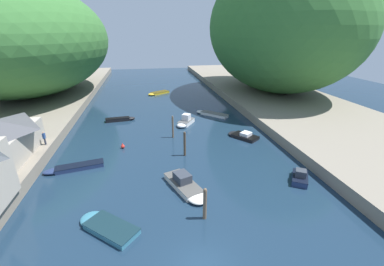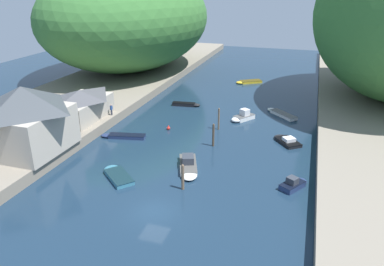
{
  "view_description": "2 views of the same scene",
  "coord_description": "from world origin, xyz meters",
  "px_view_note": "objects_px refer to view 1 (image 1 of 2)",
  "views": [
    {
      "loc": [
        -2.85,
        -11.75,
        14.38
      ],
      "look_at": [
        2.81,
        18.38,
        2.06
      ],
      "focal_mm": 24.0,
      "sensor_mm": 36.0,
      "label": 1
    },
    {
      "loc": [
        12.56,
        -27.27,
        20.32
      ],
      "look_at": [
        -0.93,
        14.81,
        2.12
      ],
      "focal_mm": 35.0,
      "sensor_mm": 36.0,
      "label": 2
    }
  ],
  "objects_px": {
    "boat_moored_right": "(185,122)",
    "boat_red_skiff": "(72,168)",
    "boat_cabin_cruiser": "(211,114)",
    "boat_small_dinghy": "(121,119)",
    "boat_open_rowboat": "(242,135)",
    "boat_far_right_bank": "(300,176)",
    "boat_mid_channel": "(158,93)",
    "boat_navy_launch": "(106,226)",
    "person_on_quay": "(44,137)",
    "boat_white_cruiser": "(186,186)",
    "channel_buoy_near": "(123,146)"
  },
  "relations": [
    {
      "from": "boat_moored_right",
      "to": "boat_red_skiff",
      "type": "distance_m",
      "value": 18.92
    },
    {
      "from": "boat_cabin_cruiser",
      "to": "boat_red_skiff",
      "type": "xyz_separation_m",
      "value": [
        -19.99,
        -16.33,
        -0.0
      ]
    },
    {
      "from": "boat_small_dinghy",
      "to": "boat_moored_right",
      "type": "height_order",
      "value": "boat_moored_right"
    },
    {
      "from": "boat_open_rowboat",
      "to": "boat_moored_right",
      "type": "xyz_separation_m",
      "value": [
        -7.27,
        6.76,
        0.22
      ]
    },
    {
      "from": "boat_far_right_bank",
      "to": "boat_mid_channel",
      "type": "bearing_deg",
      "value": 138.56
    },
    {
      "from": "boat_cabin_cruiser",
      "to": "boat_navy_launch",
      "type": "distance_m",
      "value": 30.53
    },
    {
      "from": "boat_small_dinghy",
      "to": "boat_moored_right",
      "type": "relative_size",
      "value": 1.14
    },
    {
      "from": "boat_mid_channel",
      "to": "person_on_quay",
      "type": "distance_m",
      "value": 34.09
    },
    {
      "from": "person_on_quay",
      "to": "boat_small_dinghy",
      "type": "bearing_deg",
      "value": -28.29
    },
    {
      "from": "boat_cabin_cruiser",
      "to": "boat_open_rowboat",
      "type": "relative_size",
      "value": 1.16
    },
    {
      "from": "boat_small_dinghy",
      "to": "boat_moored_right",
      "type": "xyz_separation_m",
      "value": [
        10.38,
        -4.01,
        0.22
      ]
    },
    {
      "from": "boat_far_right_bank",
      "to": "boat_moored_right",
      "type": "distance_m",
      "value": 20.56
    },
    {
      "from": "boat_cabin_cruiser",
      "to": "boat_mid_channel",
      "type": "relative_size",
      "value": 0.98
    },
    {
      "from": "boat_far_right_bank",
      "to": "boat_moored_right",
      "type": "relative_size",
      "value": 0.86
    },
    {
      "from": "boat_far_right_bank",
      "to": "boat_mid_channel",
      "type": "xyz_separation_m",
      "value": [
        -12.1,
        41.2,
        -0.17
      ]
    },
    {
      "from": "boat_cabin_cruiser",
      "to": "boat_navy_launch",
      "type": "bearing_deg",
      "value": -165.31
    },
    {
      "from": "boat_cabin_cruiser",
      "to": "boat_mid_channel",
      "type": "height_order",
      "value": "boat_cabin_cruiser"
    },
    {
      "from": "boat_red_skiff",
      "to": "person_on_quay",
      "type": "height_order",
      "value": "person_on_quay"
    },
    {
      "from": "boat_open_rowboat",
      "to": "boat_white_cruiser",
      "type": "bearing_deg",
      "value": -168.98
    },
    {
      "from": "boat_cabin_cruiser",
      "to": "channel_buoy_near",
      "type": "xyz_separation_m",
      "value": [
        -14.86,
        -11.64,
        0.05
      ]
    },
    {
      "from": "boat_far_right_bank",
      "to": "boat_open_rowboat",
      "type": "relative_size",
      "value": 0.78
    },
    {
      "from": "boat_red_skiff",
      "to": "boat_moored_right",
      "type": "bearing_deg",
      "value": -62.04
    },
    {
      "from": "boat_small_dinghy",
      "to": "boat_open_rowboat",
      "type": "height_order",
      "value": "boat_open_rowboat"
    },
    {
      "from": "boat_mid_channel",
      "to": "boat_red_skiff",
      "type": "height_order",
      "value": "boat_red_skiff"
    },
    {
      "from": "boat_red_skiff",
      "to": "channel_buoy_near",
      "type": "distance_m",
      "value": 6.95
    },
    {
      "from": "boat_moored_right",
      "to": "boat_red_skiff",
      "type": "bearing_deg",
      "value": 73.43
    },
    {
      "from": "boat_cabin_cruiser",
      "to": "boat_navy_launch",
      "type": "relative_size",
      "value": 1.05
    },
    {
      "from": "boat_small_dinghy",
      "to": "boat_far_right_bank",
      "type": "height_order",
      "value": "boat_far_right_bank"
    },
    {
      "from": "boat_small_dinghy",
      "to": "boat_moored_right",
      "type": "bearing_deg",
      "value": 62.68
    },
    {
      "from": "channel_buoy_near",
      "to": "boat_mid_channel",
      "type": "bearing_deg",
      "value": 78.01
    },
    {
      "from": "boat_small_dinghy",
      "to": "boat_white_cruiser",
      "type": "distance_m",
      "value": 23.39
    },
    {
      "from": "boat_cabin_cruiser",
      "to": "boat_far_right_bank",
      "type": "bearing_deg",
      "value": -126.25
    },
    {
      "from": "boat_red_skiff",
      "to": "boat_small_dinghy",
      "type": "bearing_deg",
      "value": -26.26
    },
    {
      "from": "boat_red_skiff",
      "to": "channel_buoy_near",
      "type": "xyz_separation_m",
      "value": [
        5.13,
        4.69,
        0.05
      ]
    },
    {
      "from": "boat_white_cruiser",
      "to": "channel_buoy_near",
      "type": "xyz_separation_m",
      "value": [
        -6.6,
        10.78,
        -0.13
      ]
    },
    {
      "from": "boat_open_rowboat",
      "to": "boat_cabin_cruiser",
      "type": "bearing_deg",
      "value": 62.24
    },
    {
      "from": "boat_far_right_bank",
      "to": "channel_buoy_near",
      "type": "relative_size",
      "value": 4.96
    },
    {
      "from": "boat_moored_right",
      "to": "boat_far_right_bank",
      "type": "bearing_deg",
      "value": 149.93
    },
    {
      "from": "boat_open_rowboat",
      "to": "boat_white_cruiser",
      "type": "relative_size",
      "value": 0.75
    },
    {
      "from": "boat_small_dinghy",
      "to": "boat_navy_launch",
      "type": "height_order",
      "value": "boat_small_dinghy"
    },
    {
      "from": "boat_far_right_bank",
      "to": "boat_cabin_cruiser",
      "type": "height_order",
      "value": "boat_far_right_bank"
    },
    {
      "from": "boat_mid_channel",
      "to": "person_on_quay",
      "type": "height_order",
      "value": "person_on_quay"
    },
    {
      "from": "boat_open_rowboat",
      "to": "boat_mid_channel",
      "type": "distance_m",
      "value": 31.24
    },
    {
      "from": "boat_cabin_cruiser",
      "to": "boat_red_skiff",
      "type": "relative_size",
      "value": 0.86
    },
    {
      "from": "boat_white_cruiser",
      "to": "channel_buoy_near",
      "type": "height_order",
      "value": "boat_white_cruiser"
    },
    {
      "from": "boat_small_dinghy",
      "to": "boat_mid_channel",
      "type": "distance_m",
      "value": 20.1
    },
    {
      "from": "boat_navy_launch",
      "to": "channel_buoy_near",
      "type": "height_order",
      "value": "channel_buoy_near"
    },
    {
      "from": "boat_cabin_cruiser",
      "to": "person_on_quay",
      "type": "relative_size",
      "value": 3.26
    },
    {
      "from": "boat_far_right_bank",
      "to": "boat_mid_channel",
      "type": "distance_m",
      "value": 42.94
    },
    {
      "from": "boat_mid_channel",
      "to": "channel_buoy_near",
      "type": "bearing_deg",
      "value": 134.81
    }
  ]
}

